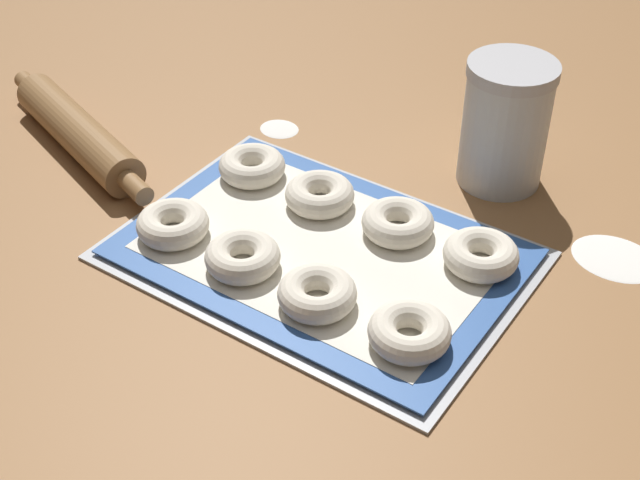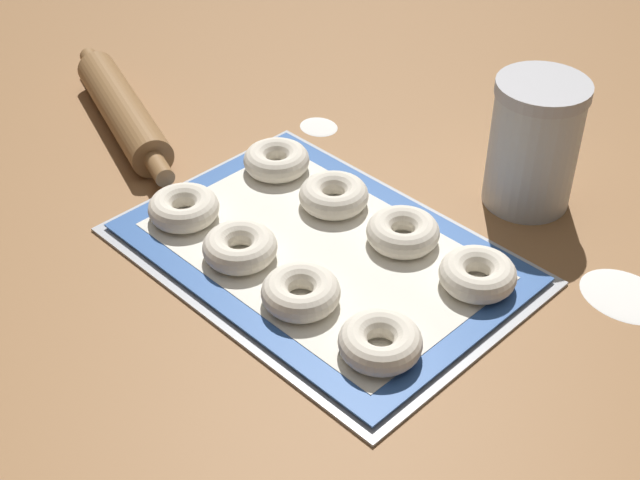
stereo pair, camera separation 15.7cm
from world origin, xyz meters
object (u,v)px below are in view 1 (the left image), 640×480
at_px(bagel_back_mid_left, 320,194).
at_px(bagel_back_mid_right, 398,223).
at_px(bagel_back_far_left, 252,166).
at_px(rolling_pin, 78,132).
at_px(bagel_front_far_left, 173,224).
at_px(flour_canister, 505,123).
at_px(bagel_back_far_right, 481,255).
at_px(bagel_front_mid_right, 317,293).
at_px(bagel_front_far_right, 409,332).
at_px(baking_tray, 320,255).
at_px(bagel_front_mid_left, 243,257).

height_order(bagel_back_mid_left, bagel_back_mid_right, same).
distance_m(bagel_back_far_left, rolling_pin, 0.26).
bearing_deg(bagel_back_mid_right, bagel_back_mid_left, -177.71).
bearing_deg(bagel_back_mid_left, bagel_front_far_left, -126.51).
bearing_deg(bagel_back_far_left, flour_canister, 35.89).
bearing_deg(bagel_back_far_right, bagel_back_far_left, -179.70).
relative_size(bagel_front_mid_right, bagel_back_mid_right, 1.00).
distance_m(bagel_front_far_left, bagel_back_mid_left, 0.19).
distance_m(bagel_front_far_right, bagel_back_far_right, 0.16).
bearing_deg(bagel_front_mid_right, bagel_back_far_right, 53.80).
height_order(bagel_front_far_right, flour_canister, flour_canister).
bearing_deg(baking_tray, bagel_back_far_right, 25.85).
distance_m(bagel_front_mid_right, rolling_pin, 0.47).
height_order(baking_tray, bagel_front_mid_left, bagel_front_mid_left).
relative_size(bagel_front_mid_left, bagel_back_far_right, 1.00).
height_order(bagel_back_mid_right, bagel_back_far_right, same).
distance_m(bagel_back_mid_left, rolling_pin, 0.37).
relative_size(baking_tray, flour_canister, 2.79).
height_order(bagel_front_mid_left, flour_canister, flour_canister).
bearing_deg(bagel_back_far_left, rolling_pin, -164.05).
distance_m(bagel_front_far_left, bagel_back_mid_right, 0.27).
height_order(bagel_back_far_right, rolling_pin, rolling_pin).
height_order(bagel_front_mid_right, rolling_pin, rolling_pin).
xyz_separation_m(bagel_back_mid_right, rolling_pin, (-0.47, -0.07, 0.00)).
height_order(bagel_front_far_left, bagel_back_mid_left, same).
relative_size(bagel_front_far_right, rolling_pin, 0.23).
bearing_deg(bagel_back_far_right, bagel_front_mid_right, -126.20).
relative_size(bagel_back_far_right, rolling_pin, 0.23).
relative_size(bagel_front_mid_left, bagel_front_mid_right, 1.00).
height_order(bagel_front_far_left, bagel_front_mid_left, same).
distance_m(bagel_front_mid_left, bagel_back_far_left, 0.19).
relative_size(baking_tray, rolling_pin, 1.26).
bearing_deg(bagel_front_mid_left, flour_canister, 65.39).
distance_m(bagel_front_mid_right, bagel_back_far_right, 0.20).
relative_size(baking_tray, bagel_front_mid_right, 5.37).
distance_m(baking_tray, bagel_front_mid_left, 0.10).
distance_m(bagel_front_mid_right, bagel_back_far_left, 0.27).
height_order(bagel_front_mid_right, bagel_back_far_left, same).
xyz_separation_m(baking_tray, bagel_back_mid_left, (-0.05, 0.08, 0.02)).
distance_m(baking_tray, flour_canister, 0.30).
xyz_separation_m(bagel_front_mid_right, bagel_back_far_right, (0.12, 0.16, 0.00)).
height_order(bagel_back_far_left, bagel_back_mid_left, same).
bearing_deg(bagel_front_far_left, bagel_front_mid_right, -1.54).
distance_m(bagel_front_mid_right, bagel_back_mid_right, 0.16).
distance_m(bagel_front_far_right, bagel_back_far_left, 0.36).
xyz_separation_m(baking_tray, bagel_front_far_right, (0.16, -0.08, 0.02)).
bearing_deg(rolling_pin, bagel_back_far_left, 15.95).
relative_size(bagel_front_far_right, flour_canister, 0.52).
relative_size(flour_canister, rolling_pin, 0.45).
height_order(bagel_front_mid_right, bagel_back_far_right, same).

